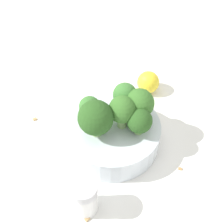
% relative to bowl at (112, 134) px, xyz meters
% --- Properties ---
extents(ground_plane, '(3.00, 3.00, 0.00)m').
position_rel_bowl_xyz_m(ground_plane, '(0.00, 0.00, -0.02)').
color(ground_plane, white).
extents(bowl, '(0.15, 0.15, 0.04)m').
position_rel_bowl_xyz_m(bowl, '(0.00, 0.00, 0.00)').
color(bowl, silver).
rests_on(bowl, ground_plane).
extents(broccoli_floret_0, '(0.04, 0.04, 0.05)m').
position_rel_bowl_xyz_m(broccoli_floret_0, '(0.04, -0.01, 0.05)').
color(broccoli_floret_0, '#84AD66').
rests_on(broccoli_floret_0, bowl).
extents(broccoli_floret_1, '(0.05, 0.05, 0.06)m').
position_rel_bowl_xyz_m(broccoli_floret_1, '(-0.02, -0.02, 0.06)').
color(broccoli_floret_1, '#8EB770').
rests_on(broccoli_floret_1, bowl).
extents(broccoli_floret_2, '(0.05, 0.05, 0.06)m').
position_rel_bowl_xyz_m(broccoli_floret_2, '(0.04, 0.02, 0.05)').
color(broccoli_floret_2, '#7A9E5B').
rests_on(broccoli_floret_2, bowl).
extents(broccoli_floret_3, '(0.04, 0.04, 0.06)m').
position_rel_bowl_xyz_m(broccoli_floret_3, '(0.02, -0.00, 0.06)').
color(broccoli_floret_3, '#84AD66').
rests_on(broccoli_floret_3, bowl).
extents(broccoli_floret_4, '(0.03, 0.03, 0.05)m').
position_rel_bowl_xyz_m(broccoli_floret_4, '(-0.03, 0.01, 0.05)').
color(broccoli_floret_4, '#8EB770').
rests_on(broccoli_floret_4, bowl).
extents(broccoli_floret_5, '(0.04, 0.04, 0.06)m').
position_rel_bowl_xyz_m(broccoli_floret_5, '(0.02, 0.03, 0.06)').
color(broccoli_floret_5, '#7A9E5B').
rests_on(broccoli_floret_5, bowl).
extents(pepper_shaker, '(0.04, 0.04, 0.06)m').
position_rel_bowl_xyz_m(pepper_shaker, '(-0.03, -0.12, 0.01)').
color(pepper_shaker, silver).
rests_on(pepper_shaker, ground_plane).
extents(lemon_wedge, '(0.04, 0.04, 0.04)m').
position_rel_bowl_xyz_m(lemon_wedge, '(0.07, 0.13, -0.00)').
color(lemon_wedge, yellow).
rests_on(lemon_wedge, ground_plane).
extents(almond_crumb_0, '(0.01, 0.01, 0.01)m').
position_rel_bowl_xyz_m(almond_crumb_0, '(0.11, -0.05, -0.02)').
color(almond_crumb_0, '#AD7F4C').
rests_on(almond_crumb_0, ground_plane).
extents(almond_crumb_1, '(0.01, 0.01, 0.01)m').
position_rel_bowl_xyz_m(almond_crumb_1, '(-0.03, -0.13, -0.02)').
color(almond_crumb_1, tan).
rests_on(almond_crumb_1, ground_plane).
extents(almond_crumb_2, '(0.01, 0.01, 0.01)m').
position_rel_bowl_xyz_m(almond_crumb_2, '(-0.14, 0.05, -0.02)').
color(almond_crumb_2, tan).
rests_on(almond_crumb_2, ground_plane).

